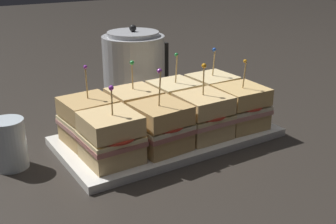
% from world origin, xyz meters
% --- Properties ---
extents(ground_plane, '(6.00, 6.00, 0.00)m').
position_xyz_m(ground_plane, '(0.00, 0.00, 0.00)').
color(ground_plane, '#2D2823').
extents(serving_platter, '(0.51, 0.26, 0.02)m').
position_xyz_m(serving_platter, '(0.00, 0.00, 0.01)').
color(serving_platter, white).
rests_on(serving_platter, ground_plane).
extents(sandwich_front_far_left, '(0.11, 0.12, 0.16)m').
position_xyz_m(sandwich_front_far_left, '(-0.17, -0.06, 0.07)').
color(sandwich_front_far_left, '#DBB77A').
rests_on(sandwich_front_far_left, serving_platter).
extents(sandwich_front_center_left, '(0.12, 0.12, 0.18)m').
position_xyz_m(sandwich_front_center_left, '(-0.06, -0.06, 0.07)').
color(sandwich_front_center_left, tan).
rests_on(sandwich_front_center_left, serving_platter).
extents(sandwich_front_center_right, '(0.11, 0.11, 0.17)m').
position_xyz_m(sandwich_front_center_right, '(0.06, -0.06, 0.07)').
color(sandwich_front_center_right, '#DBB77A').
rests_on(sandwich_front_center_right, serving_platter).
extents(sandwich_front_far_right, '(0.12, 0.12, 0.17)m').
position_xyz_m(sandwich_front_far_right, '(0.17, -0.06, 0.07)').
color(sandwich_front_far_right, tan).
rests_on(sandwich_front_far_right, serving_platter).
extents(sandwich_back_far_left, '(0.12, 0.12, 0.18)m').
position_xyz_m(sandwich_back_far_left, '(-0.18, 0.06, 0.07)').
color(sandwich_back_far_left, tan).
rests_on(sandwich_back_far_left, serving_platter).
extents(sandwich_back_center_left, '(0.11, 0.11, 0.17)m').
position_xyz_m(sandwich_back_center_left, '(-0.06, 0.06, 0.07)').
color(sandwich_back_center_left, '#DBB77A').
rests_on(sandwich_back_center_left, serving_platter).
extents(sandwich_back_center_right, '(0.11, 0.11, 0.18)m').
position_xyz_m(sandwich_back_center_right, '(0.06, 0.06, 0.07)').
color(sandwich_back_center_right, beige).
rests_on(sandwich_back_center_right, serving_platter).
extents(sandwich_back_far_right, '(0.11, 0.11, 0.18)m').
position_xyz_m(sandwich_back_far_right, '(0.17, 0.06, 0.07)').
color(sandwich_back_far_right, beige).
rests_on(sandwich_back_far_right, serving_platter).
extents(kettle_steel, '(0.20, 0.18, 0.23)m').
position_xyz_m(kettle_steel, '(0.06, 0.29, 0.10)').
color(kettle_steel, '#B7BABF').
rests_on(kettle_steel, ground_plane).
extents(drinking_glass, '(0.07, 0.07, 0.11)m').
position_xyz_m(drinking_glass, '(-0.35, 0.06, 0.05)').
color(drinking_glass, silver).
rests_on(drinking_glass, ground_plane).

